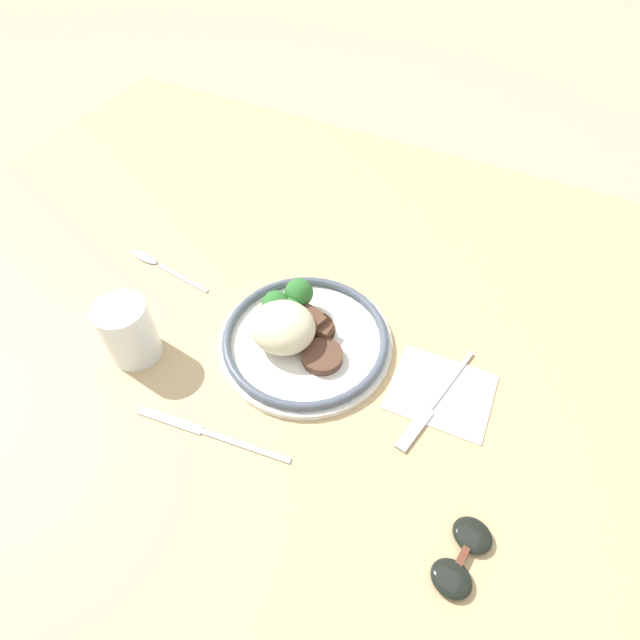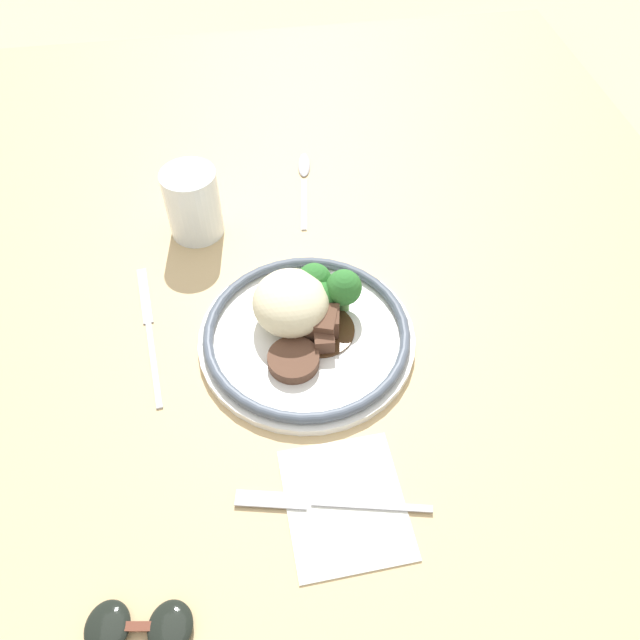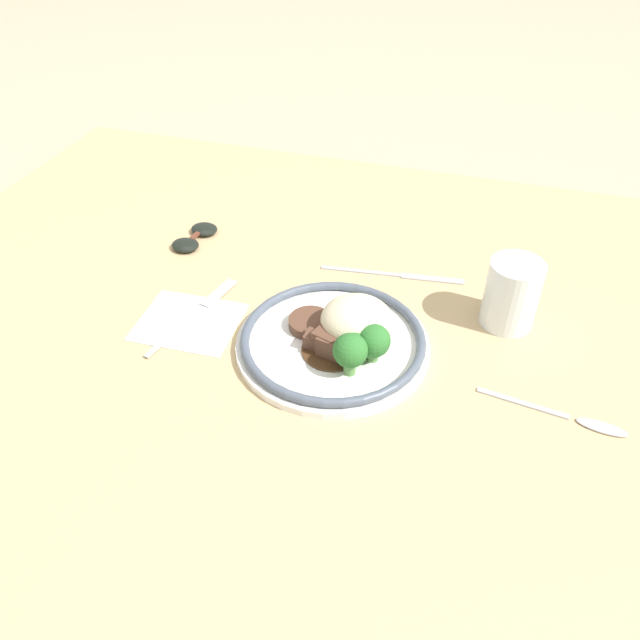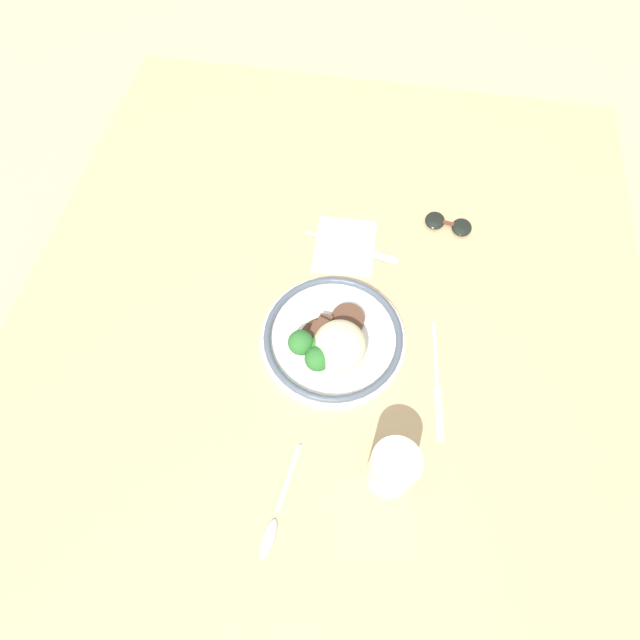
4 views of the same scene
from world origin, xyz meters
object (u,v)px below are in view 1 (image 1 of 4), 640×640
(plate, at_px, (299,332))
(juice_glass, at_px, (129,333))
(spoon, at_px, (154,262))
(sunglasses, at_px, (462,556))
(knife, at_px, (206,433))
(fork, at_px, (431,407))

(plate, xyz_separation_m, juice_glass, (0.20, 0.12, 0.02))
(spoon, height_order, sunglasses, sunglasses)
(knife, distance_m, spoon, 0.34)
(knife, height_order, spoon, spoon)
(juice_glass, height_order, spoon, juice_glass)
(fork, relative_size, sunglasses, 1.93)
(fork, distance_m, spoon, 0.50)
(plate, bearing_deg, juice_glass, 31.14)
(sunglasses, bearing_deg, juice_glass, 1.38)
(sunglasses, bearing_deg, fork, -52.79)
(juice_glass, height_order, knife, juice_glass)
(plate, distance_m, fork, 0.21)
(fork, bearing_deg, knife, -44.34)
(fork, relative_size, spoon, 1.10)
(sunglasses, bearing_deg, knife, 8.57)
(plate, height_order, spoon, plate)
(fork, relative_size, knife, 0.88)
(knife, bearing_deg, spoon, -47.28)
(plate, relative_size, juice_glass, 2.64)
(plate, bearing_deg, sunglasses, 148.01)
(plate, height_order, sunglasses, plate)
(juice_glass, bearing_deg, spoon, -58.58)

